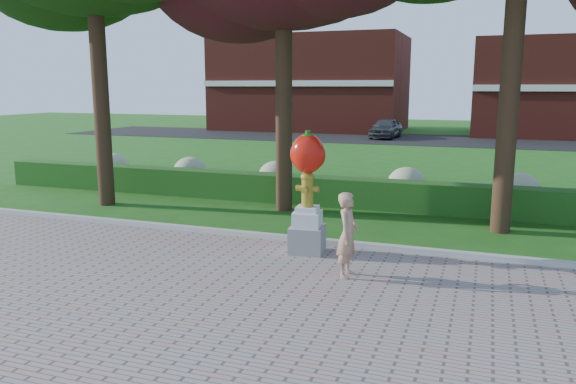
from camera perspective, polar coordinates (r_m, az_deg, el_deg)
The scene contains 10 objects.
ground at distance 9.20m, azimuth -1.51°, elevation -10.40°, with size 100.00×100.00×0.00m, color #205214.
curb at distance 11.88m, azimuth 3.72°, elevation -5.13°, with size 40.00×0.18×0.15m, color #ADADA5.
lawn_hedge at distance 15.59m, azimuth 7.78°, elevation -0.16°, with size 24.00×0.70×0.80m, color #144413.
hydrangea_row at distance 16.43m, azimuth 10.47°, elevation 0.85°, with size 20.10×1.10×0.99m.
street at distance 36.29m, azimuth 14.69°, elevation 5.14°, with size 50.00×8.00×0.02m, color black.
building_left at distance 44.00m, azimuth 2.33°, elevation 10.94°, with size 14.00×8.00×7.00m, color maroon.
building_right at distance 42.29m, azimuth 26.65°, elevation 9.44°, with size 12.00×8.00×6.40m, color maroon.
hydrant_sculpture at distance 11.01m, azimuth 1.99°, elevation 0.31°, with size 0.73×0.73×2.43m.
woman at distance 9.77m, azimuth 6.10°, elevation -4.35°, with size 0.54×0.36×1.49m, color tan.
parked_car at distance 36.82m, azimuth 9.92°, elevation 6.43°, with size 1.53×3.80×1.30m, color #404348.
Camera 1 is at (3.11, -8.00, 3.31)m, focal length 35.00 mm.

